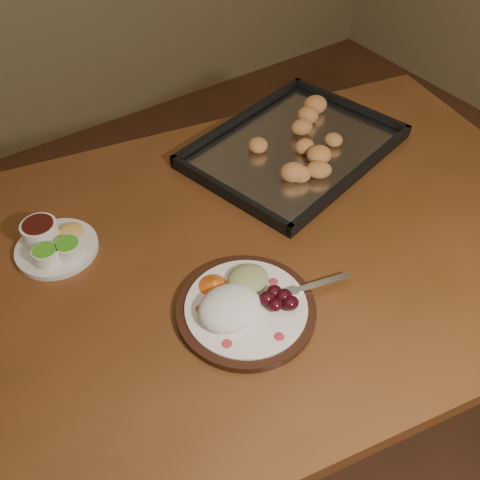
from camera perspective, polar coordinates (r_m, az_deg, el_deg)
dining_table at (r=1.15m, az=-0.82°, el=-4.48°), size 1.64×1.17×0.75m
dinner_plate at (r=0.96m, az=0.29°, el=-6.93°), size 0.33×0.25×0.06m
condiment_saucer at (r=1.12m, az=-19.32°, el=-0.31°), size 0.16×0.16×0.05m
baking_tray at (r=1.32m, az=5.82°, el=9.90°), size 0.56×0.46×0.05m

